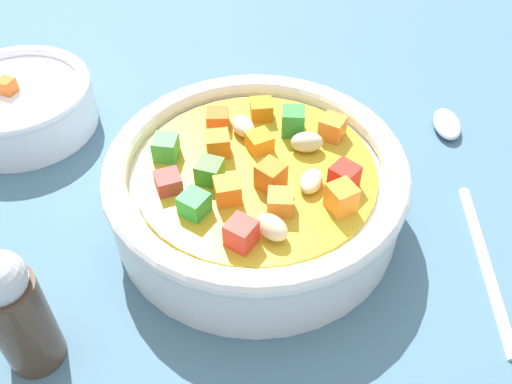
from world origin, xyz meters
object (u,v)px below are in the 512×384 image
object	(u,v)px
spoon	(464,182)
pepper_shaker	(16,313)
side_bowl_small	(19,104)
soup_bowl_main	(256,187)

from	to	relation	value
spoon	pepper_shaker	xyz separation A→B (cm)	(-26.70, 15.58, 3.91)
spoon	side_bowl_small	distance (cm)	35.07
soup_bowl_main	spoon	bearing A→B (deg)	-44.97
pepper_shaker	soup_bowl_main	bearing A→B (deg)	-16.24
side_bowl_small	pepper_shaker	world-z (taller)	pepper_shaker
spoon	side_bowl_small	xyz separation A→B (cm)	(-12.98, 32.54, 1.65)
soup_bowl_main	side_bowl_small	size ratio (longest dim) A/B	1.67
side_bowl_small	pepper_shaker	bearing A→B (deg)	-128.99
soup_bowl_main	pepper_shaker	world-z (taller)	pepper_shaker
side_bowl_small	pepper_shaker	distance (cm)	21.93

